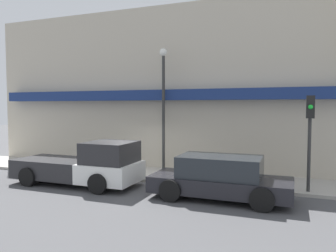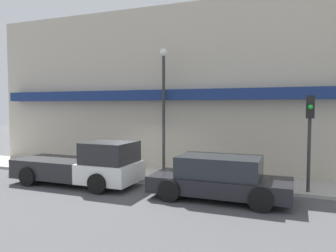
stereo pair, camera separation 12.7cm
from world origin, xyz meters
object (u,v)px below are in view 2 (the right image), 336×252
object	(u,v)px
street_lamp	(164,96)
pickup_truck	(85,165)
traffic_light	(310,126)
parked_car	(219,178)
fire_hydrant	(125,165)

from	to	relation	value
street_lamp	pickup_truck	bearing A→B (deg)	-124.64
pickup_truck	traffic_light	distance (m)	8.70
pickup_truck	traffic_light	bearing A→B (deg)	9.55
street_lamp	parked_car	bearing A→B (deg)	-43.18
fire_hydrant	traffic_light	size ratio (longest dim) A/B	0.22
pickup_truck	fire_hydrant	bearing A→B (deg)	72.79
fire_hydrant	pickup_truck	bearing A→B (deg)	-105.90
pickup_truck	parked_car	bearing A→B (deg)	-1.30
street_lamp	fire_hydrant	bearing A→B (deg)	-148.49
fire_hydrant	parked_car	bearing A→B (deg)	-24.15
traffic_light	fire_hydrant	bearing A→B (deg)	175.67
pickup_truck	parked_car	xyz separation A→B (m)	(5.52, -0.00, -0.06)
pickup_truck	street_lamp	size ratio (longest dim) A/B	0.92
parked_car	fire_hydrant	size ratio (longest dim) A/B	6.38
parked_car	street_lamp	xyz separation A→B (m)	(-3.35, 3.14, 2.95)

